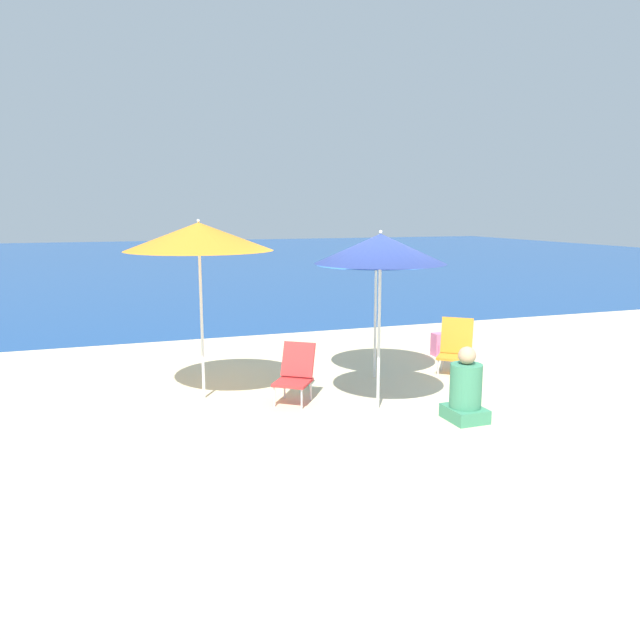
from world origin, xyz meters
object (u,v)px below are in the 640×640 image
object	(u,v)px
beach_chair_orange	(456,346)
beach_umbrella_blue	(376,252)
backpack_teal	(298,371)
beach_chair_red	(295,372)
beach_umbrella_navy	(380,249)
person_seated_near	(466,391)
backpack_pink	(440,345)
beach_umbrella_orange	(199,237)

from	to	relation	value
beach_chair_orange	beach_umbrella_blue	bearing A→B (deg)	-146.84
beach_umbrella_blue	backpack_teal	world-z (taller)	beach_umbrella_blue
beach_umbrella_blue	backpack_teal	distance (m)	2.02
beach_chair_red	beach_umbrella_navy	bearing A→B (deg)	-1.17
beach_umbrella_blue	backpack_teal	bearing A→B (deg)	179.93
person_seated_near	backpack_teal	size ratio (longest dim) A/B	2.23
person_seated_near	backpack_pink	size ratio (longest dim) A/B	2.29
beach_umbrella_navy	backpack_pink	world-z (taller)	beach_umbrella_navy
backpack_pink	beach_umbrella_orange	bearing A→B (deg)	-165.00
beach_chair_red	backpack_teal	xyz separation A→B (m)	(0.26, 0.73, -0.19)
beach_umbrella_blue	backpack_pink	size ratio (longest dim) A/B	5.36
backpack_teal	backpack_pink	xyz separation A→B (m)	(2.78, 0.90, -0.01)
beach_chair_orange	backpack_teal	bearing A→B (deg)	-143.54
beach_umbrella_orange	beach_chair_red	bearing A→B (deg)	-25.47
beach_chair_red	beach_umbrella_orange	bearing A→B (deg)	-170.29
beach_umbrella_orange	backpack_pink	xyz separation A→B (m)	(4.13, 1.11, -1.90)
beach_umbrella_navy	beach_umbrella_blue	bearing A→B (deg)	67.35
person_seated_near	beach_chair_red	bearing A→B (deg)	139.62
beach_umbrella_blue	beach_chair_red	distance (m)	2.16
beach_umbrella_orange	beach_chair_orange	bearing A→B (deg)	0.81
beach_chair_red	beach_chair_orange	xyz separation A→B (m)	(2.69, 0.57, 0.03)
backpack_teal	backpack_pink	distance (m)	2.93
beach_chair_orange	backpack_pink	distance (m)	1.13
beach_umbrella_navy	person_seated_near	world-z (taller)	beach_umbrella_navy
beach_umbrella_navy	backpack_teal	distance (m)	2.32
beach_chair_red	backpack_teal	distance (m)	0.79
beach_umbrella_orange	beach_chair_red	distance (m)	2.09
person_seated_near	beach_umbrella_orange	bearing A→B (deg)	144.77
beach_umbrella_blue	beach_chair_orange	size ratio (longest dim) A/B	2.50
beach_umbrella_orange	beach_chair_red	xyz separation A→B (m)	(1.09, -0.52, -1.70)
beach_umbrella_orange	beach_chair_red	world-z (taller)	beach_umbrella_orange
beach_umbrella_blue	backpack_teal	size ratio (longest dim) A/B	5.23
beach_umbrella_navy	person_seated_near	distance (m)	1.93
beach_umbrella_blue	beach_chair_red	xyz separation A→B (m)	(-1.43, -0.72, -1.45)
person_seated_near	backpack_pink	world-z (taller)	person_seated_near
beach_umbrella_navy	backpack_pink	size ratio (longest dim) A/B	5.69
beach_umbrella_navy	beach_umbrella_blue	distance (m)	1.48
backpack_pink	beach_chair_red	bearing A→B (deg)	-151.90
beach_umbrella_orange	beach_chair_orange	xyz separation A→B (m)	(3.78, 0.05, -1.68)
beach_chair_orange	beach_umbrella_orange	bearing A→B (deg)	-139.11
beach_chair_red	person_seated_near	world-z (taller)	person_seated_near
backpack_teal	backpack_pink	world-z (taller)	backpack_teal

